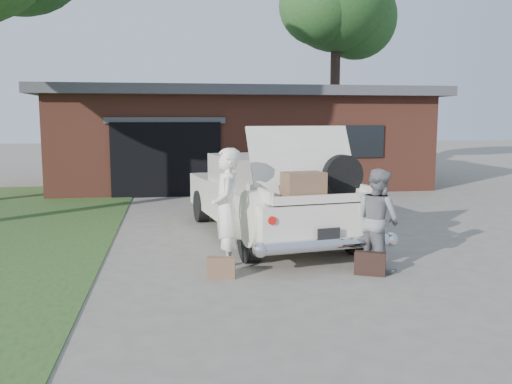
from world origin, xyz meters
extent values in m
plane|color=gray|center=(0.00, 0.00, 0.00)|extent=(90.00, 90.00, 0.00)
cube|color=brown|center=(1.00, 11.50, 1.50)|extent=(12.00, 7.00, 3.00)
cube|color=#4C4C51|center=(1.00, 11.50, 3.15)|extent=(12.80, 7.80, 0.30)
cube|color=black|center=(-1.50, 8.05, 1.10)|extent=(3.20, 0.30, 2.20)
cube|color=#4C4C51|center=(-1.50, 7.98, 2.25)|extent=(3.50, 0.12, 0.18)
cube|color=black|center=(4.50, 7.98, 1.60)|extent=(1.40, 0.08, 1.00)
cylinder|color=#38281E|center=(6.10, 16.07, 3.10)|extent=(0.44, 0.44, 6.20)
sphere|color=#315E26|center=(7.22, 16.57, 6.86)|extent=(3.71, 3.71, 3.71)
sphere|color=#315E26|center=(5.11, 15.45, 7.20)|extent=(3.47, 3.47, 3.47)
cube|color=beige|center=(0.50, 2.24, 0.67)|extent=(2.85, 5.62, 0.70)
cube|color=#B2A99D|center=(0.45, 2.56, 1.29)|extent=(2.08, 2.40, 0.56)
cube|color=black|center=(0.29, 3.57, 1.27)|extent=(1.66, 0.35, 0.47)
cube|color=black|center=(0.61, 1.55, 1.27)|extent=(1.66, 0.35, 0.47)
cylinder|color=black|center=(-0.15, 0.29, 0.35)|extent=(0.34, 0.74, 0.71)
cylinder|color=black|center=(1.72, 0.59, 0.35)|extent=(0.34, 0.74, 0.71)
cylinder|color=black|center=(-0.72, 3.90, 0.35)|extent=(0.34, 0.74, 0.71)
cylinder|color=black|center=(1.15, 4.19, 0.35)|extent=(0.34, 0.74, 0.71)
cylinder|color=silver|center=(0.93, -0.46, 0.43)|extent=(2.20, 0.54, 0.19)
cylinder|color=#A5140F|center=(0.05, -0.52, 0.84)|extent=(0.14, 0.13, 0.13)
cylinder|color=#A5140F|center=(1.78, -0.25, 0.84)|extent=(0.14, 0.13, 0.13)
cube|color=black|center=(0.93, -0.48, 0.59)|extent=(0.36, 0.08, 0.18)
cube|color=black|center=(0.82, 0.23, 1.04)|extent=(1.83, 1.43, 0.04)
cube|color=beige|center=(-0.03, 0.09, 1.15)|extent=(0.25, 1.18, 0.19)
cube|color=beige|center=(1.67, 0.36, 1.15)|extent=(0.25, 1.18, 0.19)
cube|color=beige|center=(0.91, -0.35, 1.10)|extent=(1.71, 0.33, 0.13)
cube|color=beige|center=(0.77, 0.54, 1.62)|extent=(1.87, 0.86, 1.13)
cube|color=#4D2B21|center=(0.59, 0.34, 1.16)|extent=(0.63, 0.46, 0.19)
cube|color=brown|center=(0.62, -0.13, 1.28)|extent=(0.67, 0.50, 0.43)
cube|color=black|center=(0.91, 0.34, 1.17)|extent=(0.78, 0.57, 0.22)
cylinder|color=black|center=(1.37, 0.26, 1.39)|extent=(0.68, 0.27, 0.66)
imported|color=white|center=(-0.56, -0.08, 0.93)|extent=(0.50, 0.72, 1.87)
imported|color=gray|center=(1.72, -0.41, 0.78)|extent=(0.82, 0.92, 1.56)
cube|color=brown|center=(-0.69, -0.53, 0.16)|extent=(0.42, 0.19, 0.31)
cube|color=black|center=(1.50, -0.71, 0.18)|extent=(0.47, 0.32, 0.35)
camera|label=1|loc=(-1.39, -8.14, 2.30)|focal=38.00mm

